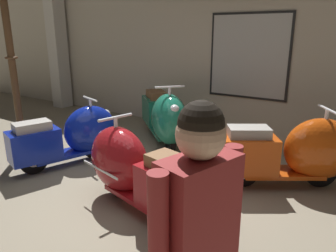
{
  "coord_description": "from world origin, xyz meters",
  "views": [
    {
      "loc": [
        2.31,
        -2.59,
        1.91
      ],
      "look_at": [
        -0.09,
        1.07,
        0.62
      ],
      "focal_mm": 34.05,
      "sensor_mm": 36.0,
      "label": 1
    }
  ],
  "objects_px": {
    "scooter_0": "(75,135)",
    "lamppost": "(9,41)",
    "scooter_2": "(133,169)",
    "scooter_1": "(165,117)",
    "scooter_3": "(297,152)",
    "visitor_0": "(197,245)"
  },
  "relations": [
    {
      "from": "scooter_1",
      "to": "lamppost",
      "type": "bearing_deg",
      "value": -95.89
    },
    {
      "from": "scooter_3",
      "to": "lamppost",
      "type": "xyz_separation_m",
      "value": [
        -4.06,
        -1.17,
        1.32
      ]
    },
    {
      "from": "scooter_3",
      "to": "visitor_0",
      "type": "relative_size",
      "value": 1.02
    },
    {
      "from": "scooter_1",
      "to": "scooter_2",
      "type": "xyz_separation_m",
      "value": [
        0.87,
        -1.94,
        -0.04
      ]
    },
    {
      "from": "scooter_3",
      "to": "visitor_0",
      "type": "bearing_deg",
      "value": -120.78
    },
    {
      "from": "scooter_0",
      "to": "scooter_3",
      "type": "bearing_deg",
      "value": -52.93
    },
    {
      "from": "scooter_2",
      "to": "scooter_3",
      "type": "distance_m",
      "value": 2.07
    },
    {
      "from": "lamppost",
      "to": "scooter_1",
      "type": "bearing_deg",
      "value": 41.93
    },
    {
      "from": "scooter_2",
      "to": "scooter_1",
      "type": "bearing_deg",
      "value": -52.7
    },
    {
      "from": "scooter_3",
      "to": "lamppost",
      "type": "distance_m",
      "value": 4.42
    },
    {
      "from": "scooter_0",
      "to": "visitor_0",
      "type": "distance_m",
      "value": 3.62
    },
    {
      "from": "scooter_1",
      "to": "visitor_0",
      "type": "relative_size",
      "value": 1.01
    },
    {
      "from": "lamppost",
      "to": "visitor_0",
      "type": "bearing_deg",
      "value": -22.24
    },
    {
      "from": "scooter_0",
      "to": "scooter_3",
      "type": "relative_size",
      "value": 0.98
    },
    {
      "from": "scooter_0",
      "to": "scooter_2",
      "type": "height_order",
      "value": "scooter_2"
    },
    {
      "from": "scooter_0",
      "to": "scooter_1",
      "type": "distance_m",
      "value": 1.58
    },
    {
      "from": "scooter_0",
      "to": "lamppost",
      "type": "xyz_separation_m",
      "value": [
        -1.11,
        -0.16,
        1.35
      ]
    },
    {
      "from": "scooter_2",
      "to": "visitor_0",
      "type": "xyz_separation_m",
      "value": [
        1.52,
        -1.36,
        0.49
      ]
    },
    {
      "from": "scooter_2",
      "to": "lamppost",
      "type": "height_order",
      "value": "lamppost"
    },
    {
      "from": "scooter_3",
      "to": "scooter_0",
      "type": "bearing_deg",
      "value": 165.92
    },
    {
      "from": "scooter_0",
      "to": "scooter_3",
      "type": "xyz_separation_m",
      "value": [
        2.95,
        1.01,
        0.03
      ]
    },
    {
      "from": "scooter_1",
      "to": "scooter_3",
      "type": "relative_size",
      "value": 0.99
    }
  ]
}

